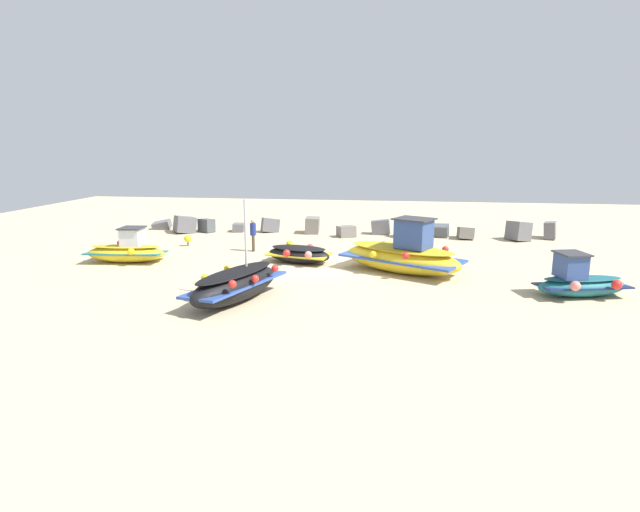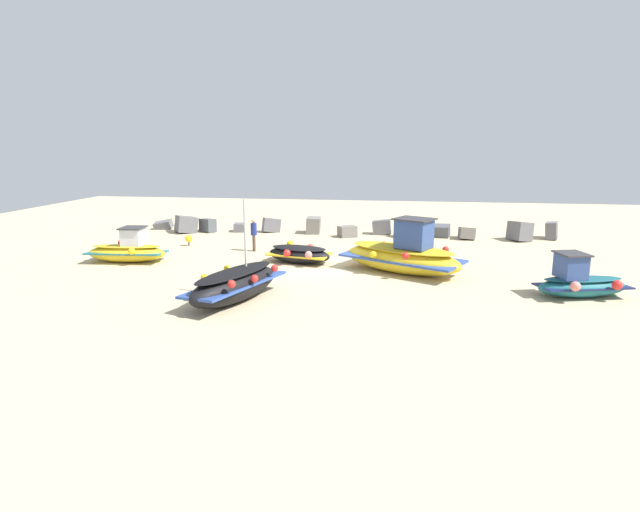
{
  "view_description": "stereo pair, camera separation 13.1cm",
  "coord_description": "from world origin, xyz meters",
  "px_view_note": "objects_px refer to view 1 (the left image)",
  "views": [
    {
      "loc": [
        3.33,
        -23.07,
        5.56
      ],
      "look_at": [
        0.25,
        -1.93,
        0.9
      ],
      "focal_mm": 29.33,
      "sensor_mm": 36.0,
      "label": 1
    },
    {
      "loc": [
        3.45,
        -23.06,
        5.56
      ],
      "look_at": [
        0.25,
        -1.93,
        0.9
      ],
      "focal_mm": 29.33,
      "sensor_mm": 36.0,
      "label": 2
    }
  ],
  "objects_px": {
    "fishing_boat_1": "(403,255)",
    "fishing_boat_2": "(236,284)",
    "fishing_boat_3": "(299,254)",
    "fishing_boat_4": "(580,282)",
    "fishing_boat_0": "(127,251)",
    "person_walking": "(253,233)",
    "mooring_buoy_0": "(188,239)"
  },
  "relations": [
    {
      "from": "fishing_boat_0",
      "to": "person_walking",
      "type": "relative_size",
      "value": 2.26
    },
    {
      "from": "fishing_boat_0",
      "to": "fishing_boat_2",
      "type": "xyz_separation_m",
      "value": [
        6.97,
        -5.29,
        0.08
      ]
    },
    {
      "from": "fishing_boat_0",
      "to": "fishing_boat_1",
      "type": "bearing_deg",
      "value": -5.25
    },
    {
      "from": "fishing_boat_2",
      "to": "fishing_boat_3",
      "type": "xyz_separation_m",
      "value": [
        1.11,
        6.28,
        -0.2
      ]
    },
    {
      "from": "fishing_boat_3",
      "to": "fishing_boat_4",
      "type": "height_order",
      "value": "fishing_boat_4"
    },
    {
      "from": "fishing_boat_2",
      "to": "fishing_boat_3",
      "type": "height_order",
      "value": "fishing_boat_2"
    },
    {
      "from": "fishing_boat_0",
      "to": "fishing_boat_4",
      "type": "xyz_separation_m",
      "value": [
        19.33,
        -2.88,
        -0.01
      ]
    },
    {
      "from": "fishing_boat_1",
      "to": "fishing_boat_2",
      "type": "distance_m",
      "value": 7.86
    },
    {
      "from": "fishing_boat_1",
      "to": "fishing_boat_2",
      "type": "relative_size",
      "value": 1.2
    },
    {
      "from": "mooring_buoy_0",
      "to": "fishing_boat_0",
      "type": "bearing_deg",
      "value": -107.51
    },
    {
      "from": "fishing_boat_3",
      "to": "mooring_buoy_0",
      "type": "bearing_deg",
      "value": -11.85
    },
    {
      "from": "fishing_boat_4",
      "to": "person_walking",
      "type": "bearing_deg",
      "value": -38.93
    },
    {
      "from": "mooring_buoy_0",
      "to": "fishing_boat_4",
      "type": "bearing_deg",
      "value": -21.38
    },
    {
      "from": "fishing_boat_1",
      "to": "fishing_boat_3",
      "type": "xyz_separation_m",
      "value": [
        -4.82,
        1.12,
        -0.33
      ]
    },
    {
      "from": "mooring_buoy_0",
      "to": "fishing_boat_1",
      "type": "bearing_deg",
      "value": -20.35
    },
    {
      "from": "fishing_boat_1",
      "to": "fishing_boat_3",
      "type": "relative_size",
      "value": 1.76
    },
    {
      "from": "fishing_boat_4",
      "to": "person_walking",
      "type": "distance_m",
      "value": 15.39
    },
    {
      "from": "fishing_boat_3",
      "to": "fishing_boat_4",
      "type": "xyz_separation_m",
      "value": [
        11.25,
        -3.88,
        0.11
      ]
    },
    {
      "from": "fishing_boat_2",
      "to": "fishing_boat_3",
      "type": "distance_m",
      "value": 6.38
    },
    {
      "from": "fishing_boat_1",
      "to": "fishing_boat_3",
      "type": "height_order",
      "value": "fishing_boat_1"
    },
    {
      "from": "fishing_boat_3",
      "to": "fishing_boat_1",
      "type": "bearing_deg",
      "value": -179.82
    },
    {
      "from": "fishing_boat_0",
      "to": "fishing_boat_3",
      "type": "bearing_deg",
      "value": 2.32
    },
    {
      "from": "fishing_boat_0",
      "to": "fishing_boat_4",
      "type": "distance_m",
      "value": 19.54
    },
    {
      "from": "fishing_boat_0",
      "to": "person_walking",
      "type": "height_order",
      "value": "person_walking"
    },
    {
      "from": "fishing_boat_0",
      "to": "person_walking",
      "type": "bearing_deg",
      "value": 27.65
    },
    {
      "from": "fishing_boat_1",
      "to": "fishing_boat_2",
      "type": "height_order",
      "value": "fishing_boat_2"
    },
    {
      "from": "fishing_boat_2",
      "to": "fishing_boat_4",
      "type": "relative_size",
      "value": 1.34
    },
    {
      "from": "fishing_boat_4",
      "to": "mooring_buoy_0",
      "type": "distance_m",
      "value": 19.34
    },
    {
      "from": "fishing_boat_4",
      "to": "fishing_boat_1",
      "type": "bearing_deg",
      "value": -38.34
    },
    {
      "from": "fishing_boat_3",
      "to": "person_walking",
      "type": "distance_m",
      "value": 3.71
    },
    {
      "from": "fishing_boat_3",
      "to": "fishing_boat_4",
      "type": "relative_size",
      "value": 0.91
    },
    {
      "from": "fishing_boat_3",
      "to": "mooring_buoy_0",
      "type": "relative_size",
      "value": 5.49
    }
  ]
}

